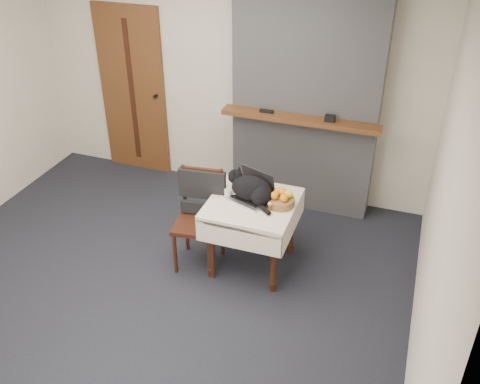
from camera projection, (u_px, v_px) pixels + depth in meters
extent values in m
plane|color=black|center=(154.00, 285.00, 4.88)|extent=(4.50, 4.50, 0.00)
cube|color=beige|center=(229.00, 78.00, 5.81)|extent=(4.50, 0.02, 2.60)
cube|color=beige|center=(440.00, 211.00, 3.56)|extent=(0.02, 4.00, 2.60)
cube|color=brown|center=(133.00, 91.00, 6.28)|extent=(0.82, 0.05, 2.00)
cube|color=#33190D|center=(132.00, 92.00, 6.26)|extent=(0.06, 0.01, 1.70)
cylinder|color=black|center=(156.00, 96.00, 6.16)|extent=(0.04, 0.06, 0.04)
cube|color=gray|center=(307.00, 92.00, 5.43)|extent=(1.50, 0.30, 2.60)
cube|color=brown|center=(300.00, 120.00, 5.34)|extent=(1.62, 0.18, 0.05)
cube|color=black|center=(266.00, 111.00, 5.42)|extent=(0.14, 0.04, 0.03)
cube|color=black|center=(330.00, 118.00, 5.23)|extent=(0.10, 0.07, 0.06)
cylinder|color=#33190D|center=(210.00, 248.00, 4.82)|extent=(0.06, 0.06, 0.64)
sphere|color=#33190D|center=(211.00, 269.00, 4.95)|extent=(0.07, 0.07, 0.07)
cylinder|color=#33190D|center=(274.00, 262.00, 4.65)|extent=(0.06, 0.06, 0.64)
sphere|color=#33190D|center=(273.00, 283.00, 4.78)|extent=(0.07, 0.07, 0.07)
cylinder|color=#33190D|center=(233.00, 213.00, 5.30)|extent=(0.06, 0.06, 0.64)
sphere|color=#33190D|center=(233.00, 233.00, 5.43)|extent=(0.07, 0.07, 0.07)
cylinder|color=#33190D|center=(291.00, 225.00, 5.13)|extent=(0.06, 0.06, 0.64)
sphere|color=#33190D|center=(290.00, 245.00, 5.26)|extent=(0.07, 0.07, 0.07)
cube|color=white|center=(252.00, 205.00, 4.79)|extent=(0.78, 0.78, 0.06)
cube|color=white|center=(238.00, 239.00, 4.54)|extent=(0.78, 0.01, 0.22)
cube|color=white|center=(265.00, 194.00, 5.16)|extent=(0.78, 0.01, 0.22)
cube|color=white|center=(213.00, 207.00, 4.96)|extent=(0.01, 0.78, 0.22)
cube|color=white|center=(293.00, 223.00, 4.74)|extent=(0.01, 0.78, 0.22)
cube|color=#B7B7BC|center=(248.00, 199.00, 4.79)|extent=(0.42, 0.35, 0.02)
cube|color=black|center=(248.00, 198.00, 4.79)|extent=(0.33, 0.26, 0.00)
cube|color=black|center=(259.00, 180.00, 4.82)|extent=(0.35, 0.18, 0.24)
cube|color=#9FC9E9|center=(259.00, 181.00, 4.82)|extent=(0.32, 0.16, 0.22)
ellipsoid|color=black|center=(251.00, 188.00, 4.75)|extent=(0.42, 0.32, 0.24)
ellipsoid|color=black|center=(261.00, 195.00, 4.70)|extent=(0.25, 0.26, 0.19)
sphere|color=black|center=(235.00, 177.00, 4.82)|extent=(0.17, 0.17, 0.13)
ellipsoid|color=white|center=(232.00, 178.00, 4.86)|extent=(0.08, 0.08, 0.06)
ellipsoid|color=white|center=(238.00, 187.00, 4.85)|extent=(0.08, 0.09, 0.09)
cone|color=black|center=(233.00, 172.00, 4.75)|extent=(0.06, 0.06, 0.06)
cone|color=black|center=(239.00, 169.00, 4.80)|extent=(0.06, 0.06, 0.06)
cylinder|color=black|center=(263.00, 208.00, 4.64)|extent=(0.18, 0.16, 0.04)
sphere|color=white|center=(235.00, 194.00, 4.85)|extent=(0.04, 0.04, 0.04)
sphere|color=white|center=(241.00, 190.00, 4.91)|extent=(0.04, 0.04, 0.04)
cylinder|color=silver|center=(228.00, 193.00, 4.83)|extent=(0.07, 0.07, 0.08)
cylinder|color=#975D12|center=(270.00, 207.00, 4.65)|extent=(0.03, 0.03, 0.06)
cylinder|color=silver|center=(270.00, 204.00, 4.63)|extent=(0.04, 0.04, 0.01)
cylinder|color=olive|center=(281.00, 202.00, 4.72)|extent=(0.25, 0.25, 0.07)
sphere|color=orange|center=(274.00, 196.00, 4.67)|extent=(0.07, 0.07, 0.07)
sphere|color=orange|center=(284.00, 198.00, 4.64)|extent=(0.07, 0.07, 0.07)
sphere|color=orange|center=(282.00, 192.00, 4.72)|extent=(0.07, 0.07, 0.07)
sphere|color=yellow|center=(288.00, 194.00, 4.69)|extent=(0.07, 0.07, 0.07)
sphere|color=orange|center=(278.00, 192.00, 4.72)|extent=(0.07, 0.07, 0.07)
cube|color=black|center=(270.00, 204.00, 4.73)|extent=(0.13, 0.06, 0.01)
cube|color=#33190D|center=(198.00, 224.00, 4.92)|extent=(0.47, 0.47, 0.04)
cylinder|color=#33190D|center=(175.00, 253.00, 4.92)|extent=(0.04, 0.04, 0.45)
cylinder|color=#33190D|center=(213.00, 258.00, 4.85)|extent=(0.04, 0.04, 0.45)
cylinder|color=#33190D|center=(187.00, 230.00, 5.22)|extent=(0.04, 0.04, 0.45)
cylinder|color=#33190D|center=(222.00, 235.00, 5.15)|extent=(0.04, 0.04, 0.45)
cylinder|color=#33190D|center=(184.00, 189.00, 4.97)|extent=(0.04, 0.04, 0.50)
cylinder|color=#33190D|center=(222.00, 193.00, 4.90)|extent=(0.04, 0.04, 0.50)
cube|color=#33190D|center=(202.00, 182.00, 4.89)|extent=(0.36, 0.07, 0.28)
cube|color=black|center=(202.00, 184.00, 4.89)|extent=(0.44, 0.11, 0.28)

